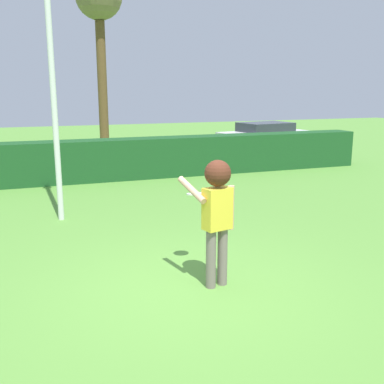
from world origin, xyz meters
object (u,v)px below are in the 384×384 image
person (217,206)px  frisbee (195,194)px  willow_tree (99,6)px  lamppost (50,39)px  parked_car_white (265,135)px

person → frisbee: size_ratio=7.01×
person → willow_tree: size_ratio=0.25×
frisbee → person: bearing=-88.3°
frisbee → lamppost: lamppost is taller
person → lamppost: lamppost is taller
person → lamppost: size_ratio=0.27×
person → frisbee: bearing=91.7°
parked_car_white → frisbee: bearing=-123.4°
lamppost → parked_car_white: (9.56, 8.38, -2.99)m
willow_tree → person: bearing=-93.4°
person → frisbee: (-0.02, 0.80, -0.00)m
frisbee → willow_tree: willow_tree is taller
lamppost → person: bearing=-67.3°
person → parked_car_white: person is taller
frisbee → parked_car_white: 14.17m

